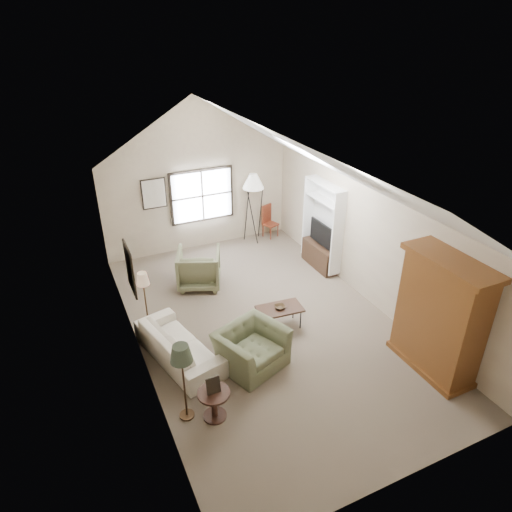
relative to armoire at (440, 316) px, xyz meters
name	(u,v)px	position (x,y,z in m)	size (l,w,h in m)	color
room_shell	(266,174)	(-2.18, 2.40, 2.11)	(5.01, 8.01, 4.00)	brown
window	(202,196)	(-2.08, 6.36, 0.35)	(1.72, 0.08, 1.42)	black
skylight	(304,152)	(-0.88, 3.30, 2.12)	(0.80, 1.20, 0.52)	white
wall_art	(143,228)	(-4.06, 4.34, 0.63)	(1.97, 3.71, 0.88)	black
armoire	(440,316)	(0.00, 0.00, 0.00)	(0.60, 1.50, 2.20)	brown
tv_alcove	(323,225)	(0.16, 4.00, 0.05)	(0.32, 1.30, 2.10)	white
media_console	(320,256)	(0.14, 4.00, -0.80)	(0.34, 1.18, 0.60)	#382316
tv_panel	(321,233)	(0.14, 4.00, -0.18)	(0.05, 0.90, 0.55)	black
sofa	(179,345)	(-4.06, 2.13, -0.80)	(2.06, 0.81, 0.60)	white
armchair_near	(251,348)	(-2.93, 1.40, -0.73)	(1.14, 1.00, 0.74)	#5E6244
armchair_far	(199,268)	(-2.88, 4.44, -0.65)	(0.96, 0.99, 0.90)	#6C704E
coffee_table	(280,317)	(-1.94, 2.18, -0.87)	(0.91, 0.50, 0.46)	#351D15
bowl	(280,307)	(-1.94, 2.18, -0.61)	(0.22, 0.22, 0.05)	#362616
side_table	(214,404)	(-3.96, 0.53, -0.84)	(0.52, 0.52, 0.52)	#361D16
side_chair	(271,221)	(-0.18, 6.10, -0.64)	(0.36, 0.36, 0.93)	brown
tripod_lamp	(253,208)	(-0.73, 6.08, -0.12)	(0.57, 0.57, 1.97)	silver
dark_lamp	(184,382)	(-4.36, 0.73, -0.38)	(0.34, 0.34, 1.44)	#262D20
tan_lamp	(145,300)	(-4.36, 3.33, -0.45)	(0.26, 0.26, 1.29)	tan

